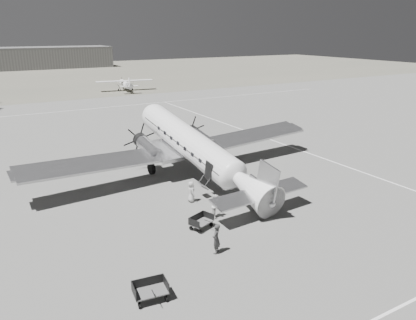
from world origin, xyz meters
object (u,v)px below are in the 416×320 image
object	(u,v)px
hangar_main	(43,58)
dc3_airliner	(195,149)
passenger	(191,192)
light_plane_right	(125,85)
baggage_cart_far	(150,291)
ramp_agent	(216,206)
baggage_cart_near	(201,222)
ground_crew	(216,239)

from	to	relation	value
hangar_main	dc3_airliner	distance (m)	115.73
passenger	light_plane_right	bearing A→B (deg)	-9.28
baggage_cart_far	ramp_agent	world-z (taller)	ramp_agent
dc3_airliner	baggage_cart_near	world-z (taller)	dc3_airliner
baggage_cart_near	baggage_cart_far	world-z (taller)	baggage_cart_far
dc3_airliner	light_plane_right	bearing A→B (deg)	72.91
baggage_cart_far	hangar_main	bearing A→B (deg)	90.21
dc3_airliner	ground_crew	world-z (taller)	dc3_airliner
dc3_airliner	light_plane_right	distance (m)	53.08
dc3_airliner	baggage_cart_far	world-z (taller)	dc3_airliner
ramp_agent	baggage_cart_far	bearing A→B (deg)	158.61
ramp_agent	ground_crew	bearing A→B (deg)	177.61
hangar_main	baggage_cart_far	bearing A→B (deg)	-96.74
hangar_main	ground_crew	distance (m)	126.61
dc3_airliner	baggage_cart_near	size ratio (longest dim) A/B	17.91
baggage_cart_far	passenger	world-z (taller)	passenger
ground_crew	ramp_agent	size ratio (longest dim) A/B	1.10
hangar_main	baggage_cart_far	size ratio (longest dim) A/B	26.36
hangar_main	ramp_agent	xyz separation A→B (m)	(-8.26, -122.31, -2.53)
hangar_main	dc3_airliner	bearing A→B (deg)	-93.03
ground_crew	ramp_agent	bearing A→B (deg)	-162.99
hangar_main	light_plane_right	distance (m)	64.13
baggage_cart_near	ground_crew	bearing A→B (deg)	-124.48
light_plane_right	passenger	size ratio (longest dim) A/B	7.52
hangar_main	dc3_airliner	xyz separation A→B (m)	(-6.12, -115.56, -0.77)
hangar_main	baggage_cart_near	world-z (taller)	hangar_main
hangar_main	light_plane_right	world-z (taller)	hangar_main
light_plane_right	ground_crew	distance (m)	64.39
baggage_cart_near	dc3_airliner	bearing A→B (deg)	42.80
hangar_main	ramp_agent	size ratio (longest dim) A/B	27.22
ramp_agent	passenger	size ratio (longest dim) A/B	1.03
dc3_airliner	baggage_cart_far	distance (m)	15.62
light_plane_right	ramp_agent	distance (m)	60.11
baggage_cart_far	baggage_cart_near	bearing A→B (deg)	49.74
hangar_main	baggage_cart_far	world-z (taller)	hangar_main
light_plane_right	baggage_cart_far	size ratio (longest dim) A/B	7.08
baggage_cart_near	ramp_agent	world-z (taller)	ramp_agent
light_plane_right	dc3_airliner	bearing A→B (deg)	-94.78
ground_crew	ramp_agent	world-z (taller)	ground_crew
ramp_agent	light_plane_right	bearing A→B (deg)	14.85
hangar_main	ramp_agent	world-z (taller)	hangar_main
dc3_airliner	light_plane_right	xyz separation A→B (m)	(11.84, 51.72, -1.36)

